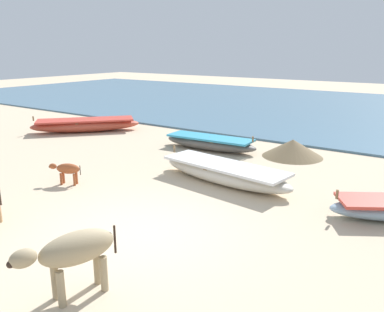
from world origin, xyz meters
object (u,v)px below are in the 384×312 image
Objects in this scene: fishing_boat_4 at (210,143)px; calf_near_rust at (67,169)px; fishing_boat_2 at (86,125)px; cow_second_adult_dun at (74,251)px; fishing_boat_0 at (224,173)px.

fishing_boat_4 reaches higher than calf_near_rust.
cow_second_adult_dun is at bearing 90.43° from fishing_boat_2.
fishing_boat_2 is 4.96× the size of calf_near_rust.
fishing_boat_4 is (6.20, 0.39, -0.05)m from fishing_boat_2.
fishing_boat_2 is 6.21m from fishing_boat_4.
calf_near_rust is 5.26m from cow_second_adult_dun.
fishing_boat_0 is at bearing -55.22° from fishing_boat_4.
calf_near_rust is (5.09, -5.00, 0.11)m from fishing_boat_2.
fishing_boat_4 is 2.38× the size of cow_second_adult_dun.
fishing_boat_4 is at bearing 135.32° from fishing_boat_2.
fishing_boat_0 is at bearing -154.03° from cow_second_adult_dun.
fishing_boat_2 is at bearing 179.97° from fishing_boat_4.
fishing_boat_2 is 12.36m from cow_second_adult_dun.
fishing_boat_0 is 5.74m from cow_second_adult_dun.
fishing_boat_4 is 5.50m from calf_near_rust.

